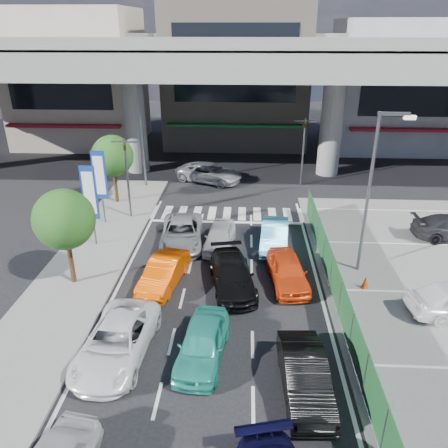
# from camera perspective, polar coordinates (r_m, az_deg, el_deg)

# --- Properties ---
(ground) EXTENTS (120.00, 120.00, 0.00)m
(ground) POSITION_cam_1_polar(r_m,az_deg,el_deg) (17.86, -1.58, -15.26)
(ground) COLOR black
(ground) RESTS_ON ground
(sidewalk_left) EXTENTS (4.00, 30.00, 0.12)m
(sidewalk_left) POSITION_cam_1_polar(r_m,az_deg,el_deg) (22.55, -18.93, -7.22)
(sidewalk_left) COLOR slate
(sidewalk_left) RESTS_ON ground
(fence_run) EXTENTS (0.16, 22.00, 1.80)m
(fence_run) POSITION_cam_1_polar(r_m,az_deg,el_deg) (18.52, 15.55, -11.15)
(fence_run) COLOR #1B4F25
(fence_run) RESTS_ON ground
(expressway) EXTENTS (64.00, 14.00, 10.75)m
(expressway) POSITION_cam_1_polar(r_m,az_deg,el_deg) (35.78, 1.14, 20.29)
(expressway) COLOR slate
(expressway) RESTS_ON ground
(building_west) EXTENTS (12.00, 10.90, 13.00)m
(building_west) POSITION_cam_1_polar(r_m,az_deg,el_deg) (49.01, -18.46, 17.61)
(building_west) COLOR #A89A88
(building_west) RESTS_ON ground
(building_center) EXTENTS (14.00, 10.90, 15.00)m
(building_center) POSITION_cam_1_polar(r_m,az_deg,el_deg) (46.81, 1.61, 19.73)
(building_center) COLOR gray
(building_center) RESTS_ON ground
(building_east) EXTENTS (12.00, 10.90, 12.00)m
(building_east) POSITION_cam_1_polar(r_m,az_deg,el_deg) (48.28, 21.76, 16.46)
(building_east) COLOR gray
(building_east) RESTS_ON ground
(traffic_light_left) EXTENTS (1.60, 1.24, 5.20)m
(traffic_light_left) POSITION_cam_1_polar(r_m,az_deg,el_deg) (27.74, -12.72, 8.29)
(traffic_light_left) COLOR #595B60
(traffic_light_left) RESTS_ON ground
(traffic_light_right) EXTENTS (1.60, 1.24, 5.20)m
(traffic_light_right) POSITION_cam_1_polar(r_m,az_deg,el_deg) (33.79, 10.44, 11.35)
(traffic_light_right) COLOR #595B60
(traffic_light_right) RESTS_ON ground
(street_lamp_right) EXTENTS (1.65, 0.22, 8.00)m
(street_lamp_right) POSITION_cam_1_polar(r_m,az_deg,el_deg) (21.61, 18.99, 5.24)
(street_lamp_right) COLOR #595B60
(street_lamp_right) RESTS_ON ground
(street_lamp_left) EXTENTS (1.65, 0.22, 8.00)m
(street_lamp_left) POSITION_cam_1_polar(r_m,az_deg,el_deg) (33.22, -10.41, 12.61)
(street_lamp_left) COLOR #595B60
(street_lamp_left) RESTS_ON ground
(signboard_near) EXTENTS (0.80, 0.14, 4.70)m
(signboard_near) POSITION_cam_1_polar(r_m,az_deg,el_deg) (24.69, -17.11, 3.63)
(signboard_near) COLOR #595B60
(signboard_near) RESTS_ON ground
(signboard_far) EXTENTS (0.80, 0.14, 4.70)m
(signboard_far) POSITION_cam_1_polar(r_m,az_deg,el_deg) (27.48, -15.91, 5.88)
(signboard_far) COLOR #595B60
(signboard_far) RESTS_ON ground
(tree_near) EXTENTS (2.80, 2.80, 4.80)m
(tree_near) POSITION_cam_1_polar(r_m,az_deg,el_deg) (21.07, -20.16, 0.52)
(tree_near) COLOR #382314
(tree_near) RESTS_ON ground
(tree_far) EXTENTS (2.80, 2.80, 4.80)m
(tree_far) POSITION_cam_1_polar(r_m,az_deg,el_deg) (30.64, -14.35, 8.58)
(tree_far) COLOR #382314
(tree_far) RESTS_ON ground
(sedan_white_mid_left) EXTENTS (2.66, 5.12, 1.38)m
(sedan_white_mid_left) POSITION_cam_1_polar(r_m,az_deg,el_deg) (17.31, -13.84, -14.66)
(sedan_white_mid_left) COLOR white
(sedan_white_mid_left) RESTS_ON ground
(taxi_teal_mid) EXTENTS (2.06, 4.20, 1.38)m
(taxi_teal_mid) POSITION_cam_1_polar(r_m,az_deg,el_deg) (16.78, -2.83, -15.29)
(taxi_teal_mid) COLOR teal
(taxi_teal_mid) RESTS_ON ground
(hatch_black_mid_right) EXTENTS (1.69, 4.26, 1.38)m
(hatch_black_mid_right) POSITION_cam_1_polar(r_m,az_deg,el_deg) (15.76, 10.52, -18.94)
(hatch_black_mid_right) COLOR black
(hatch_black_mid_right) RESTS_ON ground
(taxi_orange_left) EXTENTS (2.13, 4.24, 1.34)m
(taxi_orange_left) POSITION_cam_1_polar(r_m,az_deg,el_deg) (21.15, -7.86, -6.28)
(taxi_orange_left) COLOR #E44A00
(taxi_orange_left) RESTS_ON ground
(sedan_black_mid) EXTENTS (2.69, 4.89, 1.34)m
(sedan_black_mid) POSITION_cam_1_polar(r_m,az_deg,el_deg) (20.76, 1.09, -6.66)
(sedan_black_mid) COLOR black
(sedan_black_mid) RESTS_ON ground
(taxi_orange_right) EXTENTS (2.12, 4.22, 1.38)m
(taxi_orange_right) POSITION_cam_1_polar(r_m,az_deg,el_deg) (21.24, 8.33, -6.11)
(taxi_orange_right) COLOR red
(taxi_orange_right) RESTS_ON ground
(wagon_silver_front_left) EXTENTS (2.70, 5.14, 1.38)m
(wagon_silver_front_left) POSITION_cam_1_polar(r_m,az_deg,el_deg) (24.82, -5.56, -1.20)
(wagon_silver_front_left) COLOR #9FA3A6
(wagon_silver_front_left) RESTS_ON ground
(sedan_white_front_mid) EXTENTS (1.89, 3.96, 1.31)m
(sedan_white_front_mid) POSITION_cam_1_polar(r_m,az_deg,el_deg) (24.40, -0.57, -1.65)
(sedan_white_front_mid) COLOR silver
(sedan_white_front_mid) RESTS_ON ground
(kei_truck_front_right) EXTENTS (1.82, 4.30, 1.38)m
(kei_truck_front_right) POSITION_cam_1_polar(r_m,az_deg,el_deg) (24.63, 6.61, -1.47)
(kei_truck_front_right) COLOR #58C1F7
(kei_truck_front_right) RESTS_ON ground
(crossing_wagon_silver) EXTENTS (5.74, 4.21, 1.45)m
(crossing_wagon_silver) POSITION_cam_1_polar(r_m,az_deg,el_deg) (34.92, -1.92, 6.70)
(crossing_wagon_silver) COLOR #A5A6AC
(crossing_wagon_silver) RESTS_ON ground
(traffic_cone) EXTENTS (0.45, 0.45, 0.66)m
(traffic_cone) POSITION_cam_1_polar(r_m,az_deg,el_deg) (21.79, 17.98, -7.22)
(traffic_cone) COLOR #CA430B
(traffic_cone) RESTS_ON parking_lot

